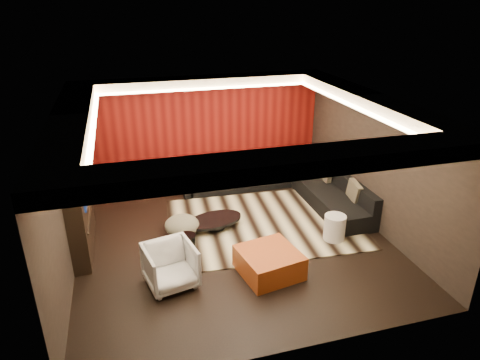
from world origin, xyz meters
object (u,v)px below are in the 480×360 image
object	(u,v)px
drum_stool	(188,244)
white_side_table	(335,228)
coffee_table	(215,223)
orange_ottoman	(269,262)
sectional_sofa	(282,183)
armchair	(170,266)

from	to	relation	value
drum_stool	white_side_table	distance (m)	2.93
coffee_table	drum_stool	distance (m)	1.06
white_side_table	orange_ottoman	distance (m)	1.78
orange_ottoman	sectional_sofa	size ratio (longest dim) A/B	0.27
sectional_sofa	orange_ottoman	bearing A→B (deg)	-114.71
drum_stool	sectional_sofa	xyz separation A→B (m)	(2.69, 2.05, 0.05)
coffee_table	white_side_table	size ratio (longest dim) A/B	2.26
sectional_sofa	coffee_table	bearing A→B (deg)	-147.70
drum_stool	sectional_sofa	world-z (taller)	sectional_sofa
white_side_table	armchair	xyz separation A→B (m)	(-3.34, -0.57, 0.11)
white_side_table	orange_ottoman	size ratio (longest dim) A/B	0.55
drum_stool	orange_ottoman	world-z (taller)	orange_ottoman
orange_ottoman	armchair	bearing A→B (deg)	175.35
coffee_table	orange_ottoman	distance (m)	1.90
coffee_table	orange_ottoman	size ratio (longest dim) A/B	1.24
drum_stool	white_side_table	size ratio (longest dim) A/B	0.70
drum_stool	sectional_sofa	distance (m)	3.38
coffee_table	white_side_table	distance (m)	2.48
orange_ottoman	white_side_table	bearing A→B (deg)	23.48
drum_stool	white_side_table	world-z (taller)	white_side_table
coffee_table	drum_stool	bearing A→B (deg)	-131.36
white_side_table	sectional_sofa	distance (m)	2.37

